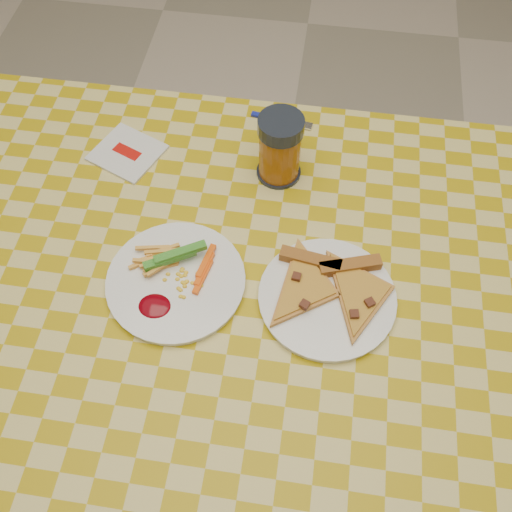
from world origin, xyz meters
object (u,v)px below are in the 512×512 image
Objects in this scene: plate_left at (176,282)px; drink_glass at (280,149)px; plate_right at (327,298)px; table at (242,299)px.

drink_glass reaches higher than plate_left.
plate_right is at bearing 1.22° from plate_left.
table is at bearing 13.25° from plate_left.
plate_left and plate_right have the same top height.
plate_left reaches higher than table.
plate_left is 0.26m from plate_right.
drink_glass reaches higher than table.
drink_glass reaches higher than plate_right.
plate_right is at bearing -66.61° from drink_glass.
drink_glass is at bearing 113.39° from plate_right.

